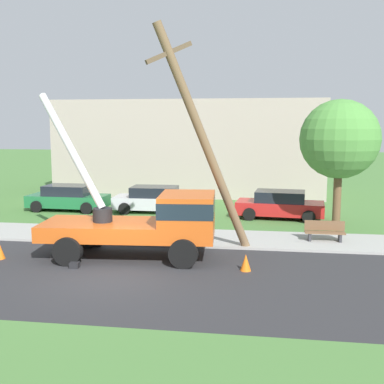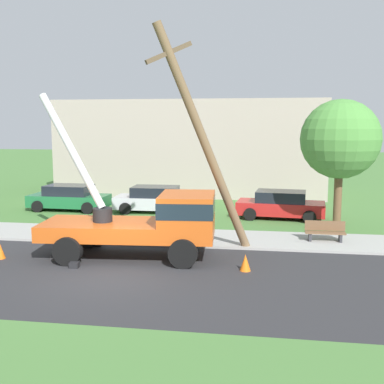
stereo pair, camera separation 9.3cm
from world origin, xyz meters
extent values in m
plane|color=#477538|center=(0.00, 12.00, 0.00)|extent=(120.00, 120.00, 0.00)
cube|color=#2B2B2D|center=(0.00, 0.00, 0.00)|extent=(80.00, 7.53, 0.01)
cube|color=#9E9E99|center=(0.00, 5.27, 0.05)|extent=(80.00, 3.01, 0.10)
cube|color=#C65119|center=(-1.01, 2.09, 1.02)|extent=(4.47, 2.72, 0.55)
cube|color=#C65119|center=(2.08, 2.33, 1.55)|extent=(2.08, 2.54, 1.60)
cube|color=#19232D|center=(2.08, 2.33, 1.90)|extent=(2.10, 2.56, 0.56)
cylinder|color=black|center=(-0.99, 2.09, 1.55)|extent=(0.70, 0.70, 0.50)
cylinder|color=silver|center=(-2.31, 2.65, 3.85)|extent=(2.97, 1.45, 4.26)
cube|color=black|center=(-1.50, 0.60, 0.10)|extent=(0.32, 0.32, 0.20)
cube|color=black|center=(-1.72, 3.49, 0.10)|extent=(0.32, 0.32, 0.20)
cylinder|color=black|center=(2.13, 1.13, 0.50)|extent=(1.00, 0.30, 1.00)
cylinder|color=black|center=(1.95, 3.52, 0.50)|extent=(1.00, 0.30, 1.00)
cylinder|color=black|center=(-1.83, 0.83, 0.50)|extent=(1.00, 0.30, 1.00)
cylinder|color=black|center=(-2.01, 3.22, 0.50)|extent=(1.00, 0.30, 1.00)
cylinder|color=brown|center=(2.61, 3.08, 4.11)|extent=(3.49, 2.45, 8.35)
cube|color=brown|center=(1.45, 2.32, 7.23)|extent=(1.52, 1.07, 0.88)
cone|color=orange|center=(4.22, 1.13, 0.28)|extent=(0.36, 0.36, 0.56)
cone|color=orange|center=(-4.57, 1.25, 0.28)|extent=(0.36, 0.36, 0.56)
cube|color=#1E6638|center=(-6.06, 10.91, 0.55)|extent=(4.45, 1.92, 0.65)
cube|color=black|center=(-6.06, 10.91, 1.15)|extent=(2.51, 1.72, 0.55)
cylinder|color=black|center=(-4.64, 9.97, 0.32)|extent=(0.64, 0.22, 0.64)
cylinder|color=black|center=(-4.59, 11.77, 0.32)|extent=(0.64, 0.22, 0.64)
cylinder|color=black|center=(-7.54, 10.05, 0.32)|extent=(0.64, 0.22, 0.64)
cylinder|color=black|center=(-7.49, 11.85, 0.32)|extent=(0.64, 0.22, 0.64)
cube|color=#B7B7BF|center=(-1.13, 11.06, 0.55)|extent=(4.42, 1.86, 0.65)
cube|color=black|center=(-1.13, 11.06, 1.15)|extent=(2.49, 1.69, 0.55)
cylinder|color=black|center=(0.34, 10.17, 0.32)|extent=(0.64, 0.22, 0.64)
cylinder|color=black|center=(0.31, 11.97, 0.32)|extent=(0.64, 0.22, 0.64)
cylinder|color=black|center=(-2.57, 10.14, 0.32)|extent=(0.64, 0.22, 0.64)
cylinder|color=black|center=(-2.59, 11.94, 0.32)|extent=(0.64, 0.22, 0.64)
cube|color=#B21E1E|center=(5.63, 10.28, 0.55)|extent=(4.55, 2.21, 0.65)
cube|color=black|center=(5.63, 10.28, 1.15)|extent=(2.61, 1.88, 0.55)
cylinder|color=black|center=(6.99, 9.25, 0.32)|extent=(0.64, 0.22, 0.64)
cylinder|color=black|center=(7.16, 11.04, 0.32)|extent=(0.64, 0.22, 0.64)
cylinder|color=black|center=(4.10, 9.52, 0.32)|extent=(0.64, 0.22, 0.64)
cylinder|color=black|center=(4.27, 11.31, 0.32)|extent=(0.64, 0.22, 0.64)
cube|color=brown|center=(7.26, 5.27, 0.45)|extent=(1.60, 0.44, 0.06)
cube|color=brown|center=(7.26, 5.47, 0.70)|extent=(1.60, 0.06, 0.40)
cube|color=#333338|center=(6.66, 5.27, 0.23)|extent=(0.10, 0.40, 0.45)
cube|color=#333338|center=(7.86, 5.27, 0.23)|extent=(0.10, 0.40, 0.45)
cylinder|color=brown|center=(8.08, 7.89, 1.93)|extent=(0.36, 0.36, 3.87)
sphere|color=#4C8C3D|center=(8.08, 7.89, 4.14)|extent=(3.54, 3.54, 3.54)
cube|color=#A5998C|center=(-0.31, 18.94, 3.20)|extent=(18.00, 6.00, 6.40)
camera|label=1|loc=(4.69, -14.15, 4.80)|focal=44.51mm
camera|label=2|loc=(4.78, -14.14, 4.80)|focal=44.51mm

